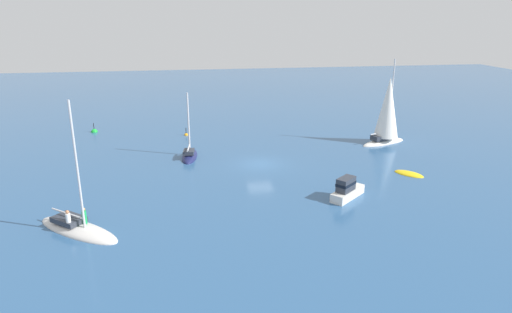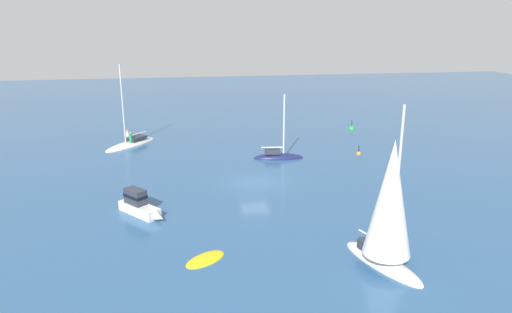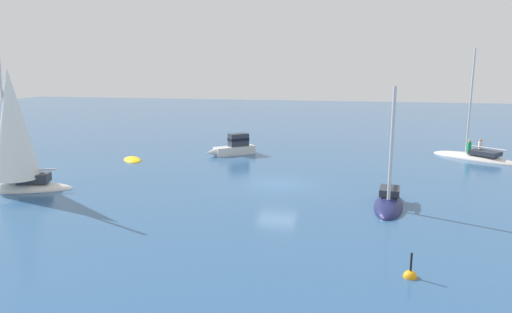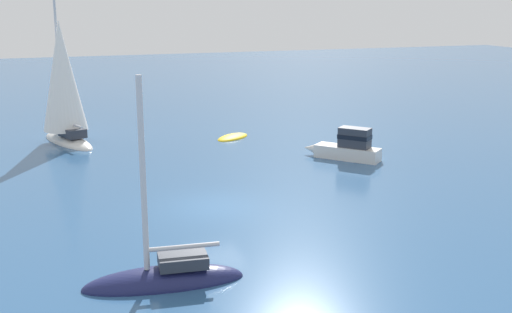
% 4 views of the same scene
% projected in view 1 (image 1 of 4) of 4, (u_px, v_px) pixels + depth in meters
% --- Properties ---
extents(ground_plane, '(160.00, 160.00, 0.00)m').
position_uv_depth(ground_plane, '(260.00, 164.00, 44.18)').
color(ground_plane, '#2D5684').
extents(sloop, '(6.97, 6.27, 9.62)m').
position_uv_depth(sloop, '(78.00, 229.00, 30.63)').
color(sloop, silver).
rests_on(sloop, ground).
extents(powerboat, '(4.05, 3.65, 1.84)m').
position_uv_depth(powerboat, '(348.00, 189.00, 35.95)').
color(powerboat, silver).
rests_on(powerboat, ground).
extents(sailboat, '(6.22, 3.60, 10.01)m').
position_uv_depth(sailboat, '(387.00, 114.00, 50.33)').
color(sailboat, silver).
rests_on(sailboat, ground).
extents(tender, '(2.79, 3.04, 0.45)m').
position_uv_depth(tender, '(409.00, 174.00, 41.41)').
color(tender, yellow).
rests_on(tender, ground).
extents(sailboat_1, '(2.07, 5.26, 7.16)m').
position_uv_depth(sailboat_1, '(190.00, 156.00, 46.41)').
color(sailboat_1, '#191E4C').
rests_on(sailboat_1, ground).
extents(channel_buoy, '(0.80, 0.80, 1.56)m').
position_uv_depth(channel_buoy, '(94.00, 132.00, 56.18)').
color(channel_buoy, green).
rests_on(channel_buoy, ground).
extents(mooring_buoy, '(0.51, 0.51, 1.19)m').
position_uv_depth(mooring_buoy, '(186.00, 135.00, 54.67)').
color(mooring_buoy, orange).
rests_on(mooring_buoy, ground).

